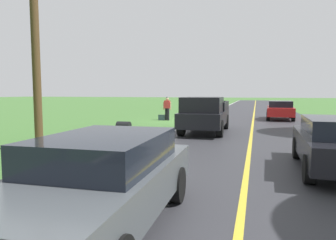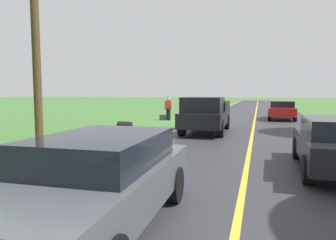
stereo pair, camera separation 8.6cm
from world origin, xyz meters
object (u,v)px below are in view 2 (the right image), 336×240
at_px(hitchhiker_walking, 169,107).
at_px(sedan_near_oncoming, 282,110).
at_px(pickup_truck_passing, 206,114).
at_px(sedan_ahead_same_lane, 98,179).
at_px(utility_pole_roadside, 36,47).
at_px(suitcase_carried, 163,117).

bearing_deg(hitchhiker_walking, sedan_near_oncoming, -159.87).
xyz_separation_m(hitchhiker_walking, sedan_near_oncoming, (-8.03, -2.94, -0.23)).
distance_m(pickup_truck_passing, sedan_ahead_same_lane, 11.34).
xyz_separation_m(hitchhiker_walking, utility_pole_roadside, (1.07, 12.48, 2.63)).
distance_m(hitchhiker_walking, utility_pole_roadside, 12.80).
bearing_deg(suitcase_carried, utility_pole_roadside, -1.82).
distance_m(hitchhiker_walking, pickup_truck_passing, 7.19).
xyz_separation_m(hitchhiker_walking, suitcase_carried, (0.42, 0.07, -0.78)).
distance_m(pickup_truck_passing, sedan_near_oncoming, 10.00).
bearing_deg(utility_pole_roadside, suitcase_carried, -93.01).
xyz_separation_m(suitcase_carried, sedan_ahead_same_lane, (-4.52, 17.37, 0.55)).
height_order(pickup_truck_passing, sedan_ahead_same_lane, pickup_truck_passing).
distance_m(pickup_truck_passing, utility_pole_roadside, 8.44).
relative_size(hitchhiker_walking, sedan_near_oncoming, 0.39).
relative_size(hitchhiker_walking, suitcase_carried, 3.80).
height_order(hitchhiker_walking, sedan_near_oncoming, hitchhiker_walking).
bearing_deg(hitchhiker_walking, utility_pole_roadside, 85.08).
bearing_deg(utility_pole_roadside, hitchhiker_walking, -94.92).
distance_m(hitchhiker_walking, sedan_near_oncoming, 8.55).
height_order(pickup_truck_passing, utility_pole_roadside, utility_pole_roadside).
relative_size(suitcase_carried, utility_pole_roadside, 0.06).
bearing_deg(sedan_ahead_same_lane, pickup_truck_passing, -88.44).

